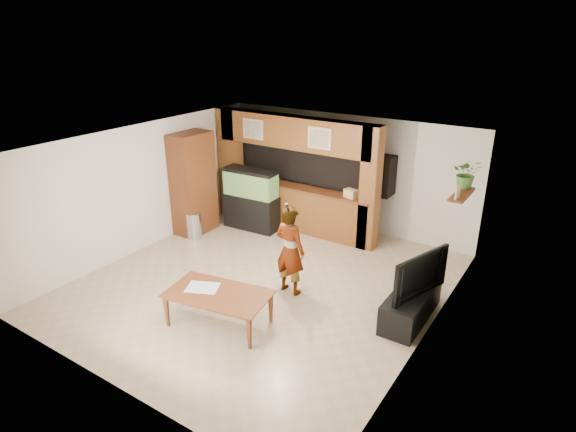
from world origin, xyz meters
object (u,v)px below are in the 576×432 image
Objects in this scene: aquarium at (251,200)px; dining_table at (218,310)px; person at (290,250)px; pantry_cabinet at (193,183)px; television at (415,272)px.

aquarium is 0.88× the size of dining_table.
person is 1.62m from dining_table.
pantry_cabinet is 5.41m from television.
dining_table is at bearing 80.90° from person.
pantry_cabinet is at bearing 100.41° from television.
person is at bearing 117.94° from television.
person reaches higher than television.
person is at bearing 65.74° from dining_table.
aquarium is at bearing 40.16° from pantry_cabinet.
pantry_cabinet is at bearing -13.41° from person.
aquarium is at bearing 88.66° from television.
pantry_cabinet reaches higher than television.
television is at bearing -7.93° from pantry_cabinet.
pantry_cabinet is 1.41× the size of person.
pantry_cabinet is 1.85× the size of television.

